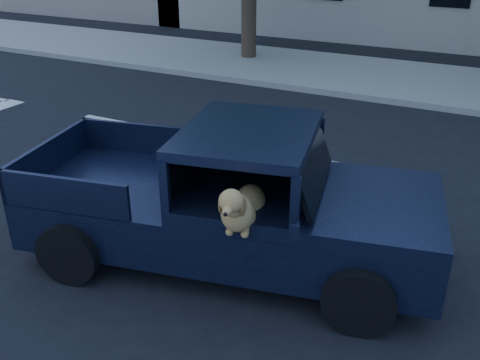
% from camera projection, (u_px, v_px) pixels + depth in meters
% --- Properties ---
extents(ground, '(120.00, 120.00, 0.00)m').
position_uv_depth(ground, '(194.00, 249.00, 6.74)').
color(ground, black).
rests_on(ground, ground).
extents(far_sidewalk, '(60.00, 4.00, 0.15)m').
position_uv_depth(far_sidewalk, '(377.00, 77.00, 14.09)').
color(far_sidewalk, gray).
rests_on(far_sidewalk, ground).
extents(lane_stripes, '(21.60, 0.14, 0.01)m').
position_uv_depth(lane_stripes, '(410.00, 178.00, 8.64)').
color(lane_stripes, silver).
rests_on(lane_stripes, ground).
extents(pickup_truck, '(5.02, 2.87, 1.70)m').
position_uv_depth(pickup_truck, '(223.00, 216.00, 6.34)').
color(pickup_truck, black).
rests_on(pickup_truck, ground).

